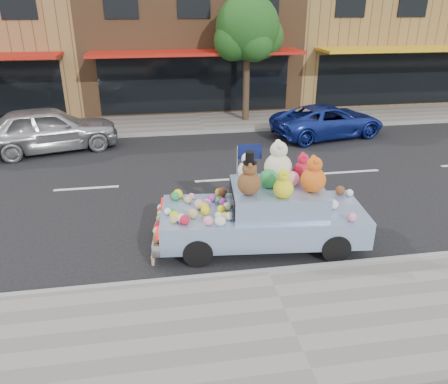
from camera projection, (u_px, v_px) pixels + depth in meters
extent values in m
plane|color=black|center=(225.00, 180.00, 13.02)|extent=(120.00, 120.00, 0.00)
cube|color=gray|center=(290.00, 324.00, 7.13)|extent=(60.00, 3.00, 0.12)
cube|color=gray|center=(200.00, 123.00, 18.87)|extent=(60.00, 3.00, 0.12)
cube|color=gray|center=(267.00, 272.00, 8.48)|extent=(60.00, 0.12, 0.13)
cube|color=gray|center=(204.00, 132.00, 17.51)|extent=(60.00, 0.12, 0.13)
cube|color=brown|center=(187.00, 30.00, 22.45)|extent=(10.00, 8.00, 7.00)
cube|color=black|center=(196.00, 85.00, 19.66)|extent=(8.50, 0.06, 2.40)
cube|color=red|center=(197.00, 53.00, 18.26)|extent=(9.00, 1.80, 0.12)
cube|color=olive|center=(369.00, 28.00, 23.93)|extent=(10.00, 8.00, 7.00)
cube|color=black|center=(401.00, 79.00, 21.15)|extent=(8.50, 0.06, 2.40)
cube|color=gold|center=(417.00, 49.00, 19.75)|extent=(9.00, 1.80, 0.12)
cylinder|color=#38281C|center=(246.00, 85.00, 18.54)|extent=(0.28, 0.28, 3.20)
sphere|color=#144413|center=(247.00, 27.00, 17.61)|extent=(2.60, 2.60, 2.60)
sphere|color=#144413|center=(262.00, 37.00, 18.14)|extent=(1.80, 1.80, 1.80)
sphere|color=#144413|center=(233.00, 41.00, 17.54)|extent=(1.60, 1.60, 1.60)
sphere|color=#144413|center=(255.00, 44.00, 17.34)|extent=(1.40, 1.40, 1.40)
sphere|color=#144413|center=(237.00, 34.00, 18.23)|extent=(1.60, 1.60, 1.60)
imported|color=#B2B3B7|center=(49.00, 129.00, 15.24)|extent=(4.99, 3.02, 1.59)
imported|color=#1B2F98|center=(328.00, 121.00, 16.96)|extent=(4.76, 2.92, 1.23)
cylinder|color=black|center=(336.00, 248.00, 8.88)|extent=(0.62, 0.26, 0.60)
cylinder|color=black|center=(316.00, 213.00, 10.30)|extent=(0.62, 0.26, 0.60)
cylinder|color=black|center=(198.00, 252.00, 8.72)|extent=(0.62, 0.26, 0.60)
cylinder|color=black|center=(197.00, 217.00, 10.14)|extent=(0.62, 0.26, 0.60)
cube|color=#8BA5CF|center=(262.00, 221.00, 9.41)|extent=(4.45, 2.12, 0.60)
cube|color=#8BA5CF|center=(277.00, 198.00, 9.20)|extent=(2.04, 1.68, 0.50)
cube|color=silver|center=(159.00, 230.00, 9.34)|extent=(0.34, 1.79, 0.26)
cube|color=red|center=(158.00, 233.00, 8.59)|extent=(0.09, 0.28, 0.16)
cube|color=red|center=(163.00, 203.00, 9.84)|extent=(0.09, 0.28, 0.16)
cube|color=black|center=(232.00, 199.00, 9.15)|extent=(0.17, 1.30, 0.40)
sphere|color=#593519|center=(249.00, 183.00, 8.65)|extent=(0.48, 0.48, 0.48)
sphere|color=#593519|center=(250.00, 169.00, 8.52)|extent=(0.30, 0.30, 0.30)
sphere|color=#593519|center=(251.00, 166.00, 8.39)|extent=(0.11, 0.11, 0.11)
sphere|color=#593519|center=(248.00, 162.00, 8.58)|extent=(0.11, 0.11, 0.11)
cylinder|color=black|center=(250.00, 163.00, 8.47)|extent=(0.28, 0.28, 0.02)
cylinder|color=black|center=(250.00, 157.00, 8.43)|extent=(0.18, 0.18, 0.22)
sphere|color=beige|center=(278.00, 167.00, 9.30)|extent=(0.60, 0.60, 0.60)
sphere|color=beige|center=(279.00, 150.00, 9.15)|extent=(0.37, 0.37, 0.37)
sphere|color=beige|center=(281.00, 146.00, 8.98)|extent=(0.14, 0.14, 0.14)
sphere|color=beige|center=(278.00, 143.00, 9.22)|extent=(0.14, 0.14, 0.14)
sphere|color=#C75112|center=(313.00, 180.00, 8.76)|extent=(0.51, 0.51, 0.51)
sphere|color=#C75112|center=(315.00, 165.00, 8.63)|extent=(0.32, 0.32, 0.32)
sphere|color=#C75112|center=(317.00, 162.00, 8.49)|extent=(0.12, 0.12, 0.12)
sphere|color=#C75112|center=(313.00, 158.00, 8.69)|extent=(0.12, 0.12, 0.12)
sphere|color=#B0122E|center=(303.00, 170.00, 9.42)|extent=(0.40, 0.40, 0.40)
sphere|color=#B0122E|center=(303.00, 159.00, 9.32)|extent=(0.25, 0.25, 0.25)
sphere|color=#B0122E|center=(305.00, 157.00, 9.21)|extent=(0.09, 0.09, 0.09)
sphere|color=#B0122E|center=(302.00, 154.00, 9.37)|extent=(0.09, 0.09, 0.09)
sphere|color=white|center=(247.00, 170.00, 9.40)|extent=(0.41, 0.41, 0.41)
sphere|color=white|center=(247.00, 159.00, 9.29)|extent=(0.26, 0.26, 0.26)
sphere|color=white|center=(248.00, 156.00, 9.17)|extent=(0.10, 0.10, 0.10)
sphere|color=white|center=(247.00, 154.00, 9.34)|extent=(0.10, 0.10, 0.10)
sphere|color=yellow|center=(283.00, 188.00, 8.52)|extent=(0.40, 0.40, 0.40)
sphere|color=yellow|center=(284.00, 176.00, 8.42)|extent=(0.25, 0.25, 0.25)
sphere|color=yellow|center=(286.00, 174.00, 8.31)|extent=(0.09, 0.09, 0.09)
sphere|color=yellow|center=(283.00, 171.00, 8.46)|extent=(0.09, 0.09, 0.09)
sphere|color=#227F3F|center=(269.00, 179.00, 9.02)|extent=(0.40, 0.40, 0.40)
sphere|color=pink|center=(292.00, 179.00, 9.11)|extent=(0.32, 0.32, 0.32)
sphere|color=tan|center=(188.00, 199.00, 9.50)|extent=(0.18, 0.18, 0.18)
sphere|color=tan|center=(193.00, 214.00, 8.84)|extent=(0.21, 0.21, 0.21)
sphere|color=gold|center=(219.00, 192.00, 9.89)|extent=(0.16, 0.16, 0.16)
sphere|color=beige|center=(227.00, 207.00, 9.16)|extent=(0.19, 0.19, 0.19)
sphere|color=silver|center=(176.00, 217.00, 8.75)|extent=(0.18, 0.18, 0.18)
sphere|color=pink|center=(208.00, 221.00, 8.57)|extent=(0.19, 0.19, 0.19)
sphere|color=gold|center=(205.00, 210.00, 8.98)|extent=(0.20, 0.20, 0.20)
sphere|color=tan|center=(225.00, 216.00, 8.78)|extent=(0.16, 0.16, 0.16)
sphere|color=pink|center=(192.00, 196.00, 9.70)|extent=(0.14, 0.14, 0.14)
sphere|color=beige|center=(219.00, 215.00, 8.81)|extent=(0.16, 0.16, 0.16)
sphere|color=#227F3F|center=(219.00, 200.00, 9.48)|extent=(0.15, 0.15, 0.15)
sphere|color=purple|center=(223.00, 202.00, 9.37)|extent=(0.18, 0.18, 0.18)
sphere|color=#5D301A|center=(221.00, 200.00, 9.52)|extent=(0.16, 0.16, 0.16)
sphere|color=#B51329|center=(185.00, 220.00, 8.60)|extent=(0.20, 0.20, 0.20)
sphere|color=gold|center=(205.00, 207.00, 9.15)|extent=(0.18, 0.18, 0.18)
sphere|color=#227F3F|center=(172.00, 211.00, 9.03)|extent=(0.14, 0.14, 0.14)
sphere|color=purple|center=(206.00, 204.00, 9.29)|extent=(0.17, 0.17, 0.17)
sphere|color=gold|center=(178.00, 194.00, 9.73)|extent=(0.21, 0.21, 0.21)
sphere|color=silver|center=(180.00, 218.00, 8.73)|extent=(0.15, 0.15, 0.15)
sphere|color=beige|center=(219.00, 221.00, 8.55)|extent=(0.19, 0.19, 0.19)
sphere|color=#5D301A|center=(222.00, 192.00, 9.84)|extent=(0.21, 0.21, 0.21)
sphere|color=purple|center=(202.00, 203.00, 9.39)|extent=(0.15, 0.15, 0.15)
sphere|color=tan|center=(174.00, 220.00, 8.65)|extent=(0.15, 0.15, 0.15)
sphere|color=pink|center=(207.00, 202.00, 9.38)|extent=(0.17, 0.17, 0.17)
sphere|color=purple|center=(181.00, 221.00, 8.64)|extent=(0.13, 0.13, 0.13)
sphere|color=beige|center=(181.00, 218.00, 8.66)|extent=(0.20, 0.20, 0.20)
sphere|color=#5D301A|center=(174.00, 196.00, 9.70)|extent=(0.16, 0.16, 0.16)
sphere|color=purple|center=(212.00, 198.00, 9.58)|extent=(0.18, 0.18, 0.18)
sphere|color=gold|center=(175.00, 216.00, 8.73)|extent=(0.21, 0.21, 0.21)
sphere|color=#227F3F|center=(175.00, 196.00, 9.64)|extent=(0.19, 0.19, 0.19)
sphere|color=silver|center=(221.00, 221.00, 8.56)|extent=(0.18, 0.18, 0.18)
sphere|color=beige|center=(229.00, 216.00, 8.78)|extent=(0.17, 0.17, 0.17)
sphere|color=gold|center=(221.00, 209.00, 9.04)|extent=(0.18, 0.18, 0.18)
sphere|color=silver|center=(167.00, 211.00, 8.99)|extent=(0.15, 0.15, 0.15)
sphere|color=#D8A88C|center=(199.00, 204.00, 9.21)|extent=(0.22, 0.22, 0.22)
sphere|color=#227F3F|center=(156.00, 239.00, 8.63)|extent=(0.12, 0.12, 0.12)
sphere|color=tan|center=(159.00, 218.00, 9.43)|extent=(0.13, 0.13, 0.13)
sphere|color=#B51329|center=(158.00, 226.00, 9.09)|extent=(0.16, 0.16, 0.16)
sphere|color=#B51329|center=(158.00, 226.00, 9.06)|extent=(0.17, 0.17, 0.17)
sphere|color=#CE4913|center=(157.00, 230.00, 8.89)|extent=(0.17, 0.17, 0.17)
sphere|color=silver|center=(160.00, 213.00, 9.65)|extent=(0.13, 0.13, 0.13)
sphere|color=beige|center=(157.00, 231.00, 8.87)|extent=(0.18, 0.18, 0.18)
sphere|color=#5D301A|center=(156.00, 240.00, 8.59)|extent=(0.13, 0.13, 0.13)
sphere|color=#CE4913|center=(161.00, 210.00, 9.80)|extent=(0.14, 0.14, 0.14)
sphere|color=silver|center=(161.00, 208.00, 9.87)|extent=(0.17, 0.17, 0.17)
sphere|color=pink|center=(352.00, 217.00, 8.72)|extent=(0.19, 0.19, 0.19)
sphere|color=silver|center=(333.00, 204.00, 9.23)|extent=(0.21, 0.21, 0.21)
sphere|color=purple|center=(323.00, 200.00, 9.49)|extent=(0.18, 0.18, 0.18)
sphere|color=beige|center=(319.00, 195.00, 9.72)|extent=(0.18, 0.18, 0.18)
sphere|color=#5D301A|center=(340.00, 190.00, 9.91)|extent=(0.22, 0.22, 0.22)
sphere|color=silver|center=(350.00, 193.00, 9.84)|extent=(0.17, 0.17, 0.17)
sphere|color=#CE4913|center=(328.00, 202.00, 9.35)|extent=(0.19, 0.19, 0.19)
cylinder|color=#997A54|center=(153.00, 261.00, 8.65)|extent=(0.06, 0.06, 0.17)
sphere|color=#997A54|center=(152.00, 257.00, 8.62)|extent=(0.07, 0.07, 0.07)
cylinder|color=#997A54|center=(153.00, 259.00, 8.75)|extent=(0.06, 0.06, 0.17)
sphere|color=#997A54|center=(153.00, 255.00, 8.71)|extent=(0.07, 0.07, 0.07)
cylinder|color=#997A54|center=(154.00, 256.00, 8.85)|extent=(0.06, 0.06, 0.17)
sphere|color=#997A54|center=(153.00, 252.00, 8.81)|extent=(0.07, 0.07, 0.07)
cylinder|color=#997A54|center=(154.00, 253.00, 8.95)|extent=(0.06, 0.06, 0.17)
sphere|color=#997A54|center=(154.00, 249.00, 8.91)|extent=(0.07, 0.07, 0.07)
cylinder|color=#997A54|center=(155.00, 250.00, 9.04)|extent=(0.06, 0.06, 0.17)
sphere|color=#997A54|center=(154.00, 246.00, 9.00)|extent=(0.07, 0.07, 0.07)
cylinder|color=#997A54|center=(155.00, 248.00, 9.14)|extent=(0.06, 0.06, 0.17)
sphere|color=#997A54|center=(155.00, 244.00, 9.10)|extent=(0.07, 0.07, 0.07)
cylinder|color=#997A54|center=(155.00, 245.00, 9.24)|extent=(0.06, 0.06, 0.17)
sphere|color=#997A54|center=(155.00, 241.00, 9.20)|extent=(0.07, 0.07, 0.07)
cylinder|color=#997A54|center=(156.00, 242.00, 9.33)|extent=(0.06, 0.06, 0.17)
sphere|color=#997A54|center=(155.00, 239.00, 9.29)|extent=(0.07, 0.07, 0.07)
cylinder|color=#997A54|center=(156.00, 240.00, 9.43)|extent=(0.06, 0.06, 0.17)
sphere|color=#997A54|center=(156.00, 236.00, 9.39)|extent=(0.07, 0.07, 0.07)
cylinder|color=#997A54|center=(157.00, 238.00, 9.53)|extent=(0.06, 0.06, 0.17)
sphere|color=#997A54|center=(156.00, 234.00, 9.49)|extent=(0.07, 0.07, 0.07)
cylinder|color=#997A54|center=(157.00, 235.00, 9.62)|extent=(0.06, 0.06, 0.17)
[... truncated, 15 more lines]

